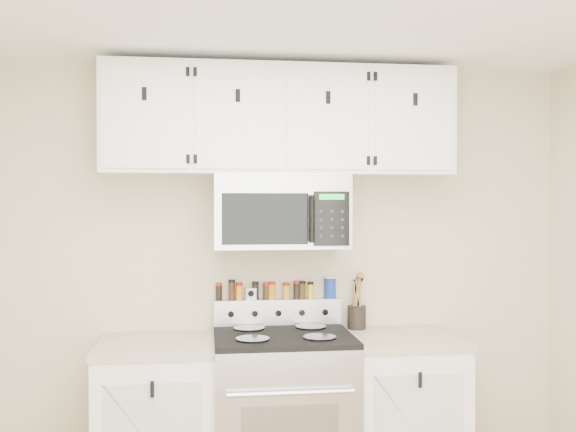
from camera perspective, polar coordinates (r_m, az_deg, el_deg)
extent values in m
cube|color=#C5B794|center=(3.89, -0.99, -5.14)|extent=(3.50, 0.01, 2.50)
cube|color=#B7B7BA|center=(3.75, -0.44, -17.77)|extent=(0.76, 0.65, 0.92)
cube|color=black|center=(3.62, -0.45, -10.64)|extent=(0.76, 0.65, 0.03)
cube|color=#B7B7BA|center=(3.89, -0.94, -8.50)|extent=(0.76, 0.08, 0.15)
cylinder|color=black|center=(3.46, -3.17, -10.88)|extent=(0.18, 0.18, 0.01)
cylinder|color=black|center=(3.50, 2.83, -10.73)|extent=(0.18, 0.18, 0.01)
cylinder|color=black|center=(3.75, -3.49, -9.93)|extent=(0.18, 0.18, 0.01)
cylinder|color=black|center=(3.79, 2.03, -9.82)|extent=(0.18, 0.18, 0.01)
cube|color=white|center=(3.77, -11.52, -18.02)|extent=(0.62, 0.60, 0.88)
cube|color=tan|center=(3.64, -11.55, -11.16)|extent=(0.64, 0.62, 0.04)
cube|color=white|center=(3.91, 10.08, -17.27)|extent=(0.62, 0.60, 0.88)
cube|color=tan|center=(3.79, 10.10, -10.66)|extent=(0.64, 0.62, 0.04)
cube|color=#9E9EA3|center=(3.68, -0.69, 0.44)|extent=(0.76, 0.38, 0.42)
cube|color=#B7B7BA|center=(3.49, -0.33, 3.20)|extent=(0.73, 0.01, 0.08)
cube|color=black|center=(3.48, -2.04, -0.26)|extent=(0.47, 0.01, 0.28)
cube|color=black|center=(3.53, 3.88, -0.24)|extent=(0.20, 0.01, 0.30)
cylinder|color=black|center=(3.47, 2.14, -0.26)|extent=(0.03, 0.03, 0.26)
cube|color=white|center=(3.74, -0.74, 8.43)|extent=(2.00, 0.33, 0.62)
cube|color=white|center=(3.56, -12.64, 8.78)|extent=(0.46, 0.01, 0.57)
cube|color=black|center=(3.57, -12.66, 10.57)|extent=(0.02, 0.01, 0.07)
cube|color=white|center=(3.55, -4.49, 8.83)|extent=(0.46, 0.01, 0.57)
cube|color=black|center=(3.56, -4.48, 10.63)|extent=(0.03, 0.01, 0.07)
cube|color=white|center=(3.61, 3.57, 8.70)|extent=(0.46, 0.01, 0.57)
cube|color=black|center=(3.62, 3.59, 10.47)|extent=(0.03, 0.01, 0.07)
cube|color=white|center=(3.73, 11.21, 8.43)|extent=(0.46, 0.01, 0.57)
cube|color=black|center=(3.74, 11.26, 10.14)|extent=(0.02, 0.01, 0.07)
cylinder|color=black|center=(3.92, 6.12, -8.94)|extent=(0.11, 0.11, 0.14)
cylinder|color=olive|center=(3.90, 6.12, -7.40)|extent=(0.01, 0.01, 0.26)
cylinder|color=olive|center=(3.90, 6.42, -7.27)|extent=(0.01, 0.01, 0.28)
cylinder|color=olive|center=(3.91, 5.82, -7.52)|extent=(0.01, 0.01, 0.24)
cylinder|color=black|center=(3.92, 6.19, -7.42)|extent=(0.01, 0.01, 0.25)
cylinder|color=olive|center=(3.88, 6.05, -7.37)|extent=(0.01, 0.01, 0.27)
cube|color=white|center=(3.85, -3.34, -6.92)|extent=(0.07, 0.06, 0.07)
cylinder|color=#162F9A|center=(3.91, 3.76, -6.42)|extent=(0.07, 0.07, 0.12)
cylinder|color=white|center=(3.90, 3.76, -5.46)|extent=(0.07, 0.07, 0.01)
cylinder|color=black|center=(3.85, -6.17, -6.81)|extent=(0.04, 0.04, 0.09)
cylinder|color=#B3120D|center=(3.84, -6.17, -6.05)|extent=(0.04, 0.04, 0.02)
cylinder|color=#3C1E0E|center=(3.85, -5.02, -6.67)|extent=(0.04, 0.04, 0.11)
cylinder|color=black|center=(3.84, -5.02, -5.78)|extent=(0.04, 0.04, 0.02)
cylinder|color=orange|center=(3.85, -4.35, -6.81)|extent=(0.04, 0.04, 0.09)
cylinder|color=maroon|center=(3.84, -4.35, -6.06)|extent=(0.04, 0.04, 0.02)
cylinder|color=black|center=(3.86, -2.92, -6.76)|extent=(0.04, 0.04, 0.09)
cylinder|color=black|center=(3.85, -2.92, -5.96)|extent=(0.04, 0.04, 0.02)
cylinder|color=#39230D|center=(3.86, -1.93, -6.79)|extent=(0.04, 0.04, 0.09)
cylinder|color=#A90D1E|center=(3.85, -1.93, -6.04)|extent=(0.04, 0.04, 0.02)
cylinder|color=black|center=(3.86, -1.49, -6.77)|extent=(0.04, 0.04, 0.09)
cylinder|color=black|center=(3.86, -1.49, -6.00)|extent=(0.04, 0.04, 0.02)
cylinder|color=#C07E16|center=(3.86, -1.47, -6.76)|extent=(0.05, 0.05, 0.09)
cylinder|color=#A0170C|center=(3.86, -1.47, -5.98)|extent=(0.05, 0.05, 0.02)
cylinder|color=gold|center=(3.87, -0.17, -6.80)|extent=(0.04, 0.04, 0.08)
cylinder|color=#B20E0D|center=(3.87, -0.17, -6.08)|extent=(0.04, 0.04, 0.02)
cylinder|color=black|center=(3.88, 0.78, -6.70)|extent=(0.04, 0.04, 0.09)
cylinder|color=#A51C0C|center=(3.87, 0.78, -5.91)|extent=(0.04, 0.04, 0.02)
cylinder|color=#3B2B0E|center=(3.89, 1.25, -6.70)|extent=(0.04, 0.04, 0.09)
cylinder|color=black|center=(3.88, 1.25, -5.91)|extent=(0.04, 0.04, 0.02)
cylinder|color=gold|center=(3.89, 2.02, -6.72)|extent=(0.04, 0.04, 0.09)
cylinder|color=black|center=(3.89, 2.02, -5.98)|extent=(0.04, 0.04, 0.02)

